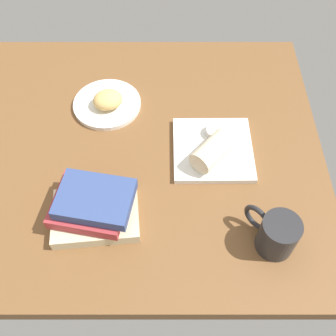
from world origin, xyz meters
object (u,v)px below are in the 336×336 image
at_px(scone_pastry, 107,100).
at_px(breakfast_wrap, 211,151).
at_px(square_plate, 212,149).
at_px(book_stack, 93,208).
at_px(round_plate, 106,104).
at_px(sauce_cup, 215,131).
at_px(coffee_mug, 276,233).

xyz_separation_m(scone_pastry, breakfast_wrap, (0.29, -0.20, 0.01)).
relative_size(square_plate, book_stack, 0.98).
bearing_deg(book_stack, breakfast_wrap, 29.23).
height_order(scone_pastry, book_stack, book_stack).
relative_size(round_plate, scone_pastry, 2.33).
distance_m(square_plate, sauce_cup, 0.05).
bearing_deg(breakfast_wrap, coffee_mug, -20.03).
xyz_separation_m(scone_pastry, book_stack, (-0.00, -0.36, 0.00)).
relative_size(sauce_cup, coffee_mug, 0.46).
bearing_deg(round_plate, coffee_mug, -46.23).
xyz_separation_m(breakfast_wrap, coffee_mug, (0.13, -0.23, 0.00)).
xyz_separation_m(sauce_cup, breakfast_wrap, (-0.02, -0.08, 0.02)).
bearing_deg(round_plate, square_plate, -29.42).
distance_m(scone_pastry, sauce_cup, 0.32).
bearing_deg(book_stack, square_plate, 33.84).
bearing_deg(square_plate, coffee_mug, -65.93).
xyz_separation_m(square_plate, breakfast_wrap, (-0.01, -0.04, 0.04)).
height_order(round_plate, breakfast_wrap, breakfast_wrap).
bearing_deg(breakfast_wrap, book_stack, -109.72).
bearing_deg(breakfast_wrap, round_plate, -174.19).
bearing_deg(coffee_mug, book_stack, 170.16).
relative_size(sauce_cup, book_stack, 0.25).
bearing_deg(square_plate, scone_pastry, 151.79).
height_order(square_plate, sauce_cup, sauce_cup).
bearing_deg(scone_pastry, book_stack, -90.25).
height_order(breakfast_wrap, coffee_mug, coffee_mug).
relative_size(scone_pastry, coffee_mug, 0.72).
height_order(scone_pastry, coffee_mug, coffee_mug).
distance_m(sauce_cup, book_stack, 0.39).
relative_size(round_plate, coffee_mug, 1.68).
distance_m(scone_pastry, breakfast_wrap, 0.35).
distance_m(sauce_cup, coffee_mug, 0.34).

